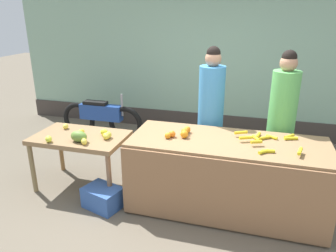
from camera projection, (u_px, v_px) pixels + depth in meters
ground_plane at (185, 201)px, 4.06m from camera, size 24.00×24.00×0.00m
market_wall_back at (219, 50)px, 5.91m from camera, size 8.12×0.23×3.23m
fruit_stall_counter at (226, 176)px, 3.77m from camera, size 2.24×0.90×0.88m
side_table_wooden at (80, 142)px, 4.20m from camera, size 1.19×0.74×0.74m
banana_bunch_pile at (267, 140)px, 3.57m from camera, size 0.72×0.65×0.07m
orange_pile at (181, 133)px, 3.75m from camera, size 0.26×0.32×0.09m
mango_papaya_pile at (83, 136)px, 4.01m from camera, size 0.82×0.59×0.14m
vendor_woman_blue_shirt at (211, 116)px, 4.31m from camera, size 0.34×0.34×1.85m
vendor_woman_green_shirt at (281, 122)px, 4.08m from camera, size 0.34×0.34×1.84m
parked_motorcycle at (101, 117)px, 5.92m from camera, size 1.60×0.18×0.88m
produce_crate at (103, 197)px, 3.89m from camera, size 0.51×0.43×0.26m
produce_sack at (161, 153)px, 4.90m from camera, size 0.34×0.39×0.44m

